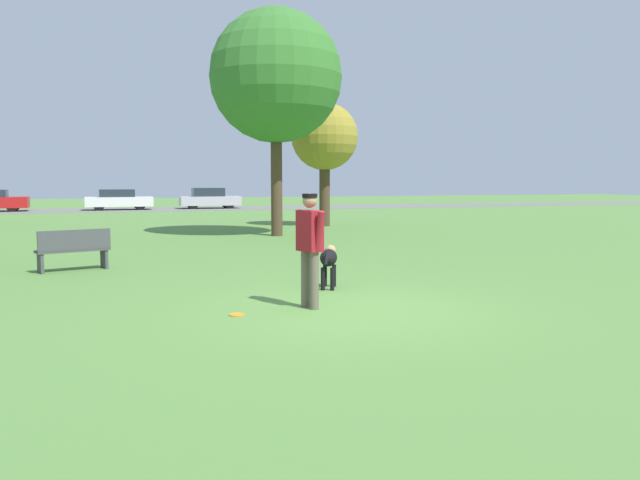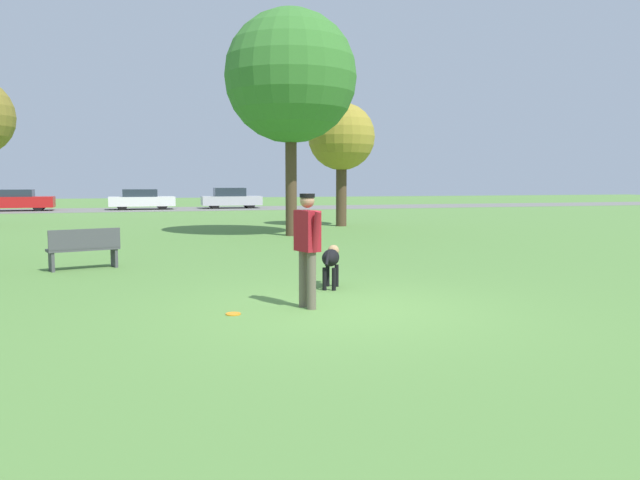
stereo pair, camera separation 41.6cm
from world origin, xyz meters
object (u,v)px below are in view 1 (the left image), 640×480
frisbee (237,315)px  tree_far_right (325,138)px  parked_car_silver (209,198)px  dog (329,259)px  park_bench (74,249)px  person (310,241)px  tree_mid_center (276,77)px  parked_car_white (119,200)px

frisbee → tree_far_right: bearing=66.7°
tree_far_right → parked_car_silver: bearing=96.3°
dog → frisbee: dog is taller
parked_car_silver → park_bench: 28.54m
person → frisbee: person is taller
tree_mid_center → parked_car_silver: 21.66m
tree_far_right → parked_car_white: (-7.61, 17.16, -2.87)m
person → tree_far_right: (5.55, 15.27, 2.55)m
dog → tree_mid_center: (1.75, 10.04, 4.67)m
tree_far_right → parked_car_silver: size_ratio=1.26×
person → park_bench: bearing=-163.5°
person → parked_car_silver: person is taller
parked_car_white → parked_car_silver: 5.70m
person → dog: size_ratio=1.63×
tree_mid_center → tree_far_right: bearing=51.4°
parked_car_white → parked_car_silver: parked_car_silver is taller
person → dog: person is taller
tree_far_right → parked_car_silver: tree_far_right is taller
park_bench → person: bearing=106.9°
tree_far_right → parked_car_white: 18.98m
dog → parked_car_silver: parked_car_silver is taller
parked_car_white → frisbee: bearing=-89.5°
frisbee → tree_mid_center: bearing=72.6°
parked_car_white → parked_car_silver: (5.69, 0.28, 0.02)m
dog → parked_car_white: size_ratio=0.25×
dog → tree_far_right: bearing=5.5°
person → parked_car_white: person is taller
tree_far_right → park_bench: 13.92m
parked_car_white → park_bench: 27.42m
dog → tree_far_right: (4.73, 13.77, 3.02)m
dog → parked_car_silver: (2.81, 31.20, 0.16)m
tree_far_right → parked_car_white: size_ratio=1.21×
parked_car_silver → parked_car_white: bearing=-176.2°
person → parked_car_white: 32.49m
dog → parked_car_white: parked_car_white is taller
dog → park_bench: (-4.20, 3.53, -0.04)m
tree_far_right → parked_car_silver: (-1.92, 17.43, -2.86)m
dog → frisbee: bearing=155.3°
tree_mid_center → park_bench: size_ratio=5.03×
person → tree_far_right: bearing=142.7°
tree_mid_center → tree_far_right: (2.97, 3.73, -1.65)m
parked_car_silver → frisbee: bearing=-97.2°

